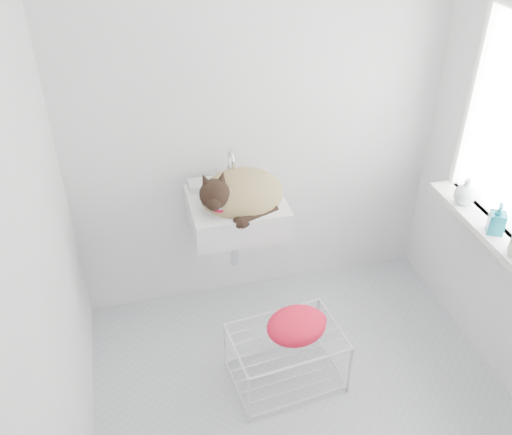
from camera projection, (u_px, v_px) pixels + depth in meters
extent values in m
cube|color=#A9AEB6|center=(304.00, 400.00, 3.00)|extent=(2.20, 2.00, 0.02)
cube|color=white|center=(258.00, 110.00, 3.10)|extent=(2.20, 0.02, 2.50)
cube|color=white|center=(39.00, 244.00, 2.07)|extent=(0.02, 2.00, 2.50)
cube|color=white|center=(485.00, 226.00, 2.90)|extent=(0.16, 0.88, 0.04)
cube|color=white|center=(236.00, 200.00, 3.08)|extent=(0.52, 0.46, 0.21)
ellipsoid|color=tan|center=(242.00, 195.00, 3.06)|extent=(0.48, 0.42, 0.23)
sphere|color=black|center=(213.00, 189.00, 2.90)|extent=(0.18, 0.18, 0.16)
torus|color=#AD0824|center=(217.00, 197.00, 2.93)|extent=(0.16, 0.15, 0.06)
cube|color=silver|center=(286.00, 360.00, 3.04)|extent=(0.60, 0.45, 0.34)
ellipsoid|color=#F02E00|center=(296.00, 331.00, 2.91)|extent=(0.37, 0.30, 0.13)
imported|color=#0F687C|center=(494.00, 232.00, 2.82)|extent=(0.10, 0.10, 0.17)
imported|color=white|center=(463.00, 203.00, 3.05)|extent=(0.15, 0.15, 0.15)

